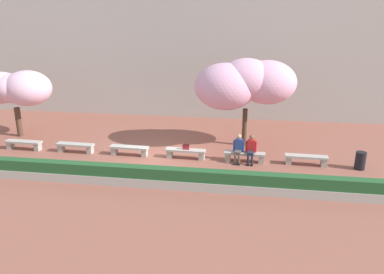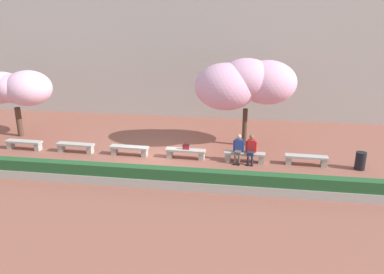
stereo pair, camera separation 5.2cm
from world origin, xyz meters
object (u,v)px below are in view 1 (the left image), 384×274
object	(u,v)px
stone_bench_east_end	(245,155)
person_seated_left	(238,147)
stone_bench_center	(129,149)
trash_bin	(360,161)
person_seated_right	(251,148)
handbag	(186,147)
stone_bench_west_end	(24,144)
stone_bench_near_west	(75,146)
cherry_tree_main	(245,83)
cherry_tree_secondary	(15,88)
stone_bench_near_east	(186,152)
stone_bench_far_east	(306,159)

from	to	relation	value
stone_bench_east_end	person_seated_left	world-z (taller)	person_seated_left
stone_bench_center	trash_bin	bearing A→B (deg)	-0.67
stone_bench_east_end	person_seated_right	xyz separation A→B (m)	(0.27, -0.05, 0.39)
stone_bench_center	person_seated_left	bearing A→B (deg)	-0.59
stone_bench_east_end	handbag	world-z (taller)	handbag
stone_bench_west_end	stone_bench_near_west	distance (m)	2.72
trash_bin	person_seated_right	bearing A→B (deg)	179.17
stone_bench_near_west	cherry_tree_main	size ratio (longest dim) A/B	0.38
stone_bench_west_end	stone_bench_center	world-z (taller)	same
stone_bench_near_west	person_seated_left	bearing A→B (deg)	-0.39
cherry_tree_main	cherry_tree_secondary	size ratio (longest dim) A/B	1.25
stone_bench_near_east	cherry_tree_secondary	bearing A→B (deg)	167.97
handbag	cherry_tree_main	xyz separation A→B (m)	(2.55, 2.28, 2.64)
trash_bin	stone_bench_east_end	bearing A→B (deg)	178.60
stone_bench_west_end	stone_bench_near_west	size ratio (longest dim) A/B	1.00
cherry_tree_main	stone_bench_far_east	bearing A→B (deg)	-38.46
stone_bench_near_west	person_seated_left	xyz separation A→B (m)	(7.88, -0.05, 0.39)
stone_bench_far_east	cherry_tree_main	bearing A→B (deg)	141.54
stone_bench_east_end	stone_bench_west_end	bearing A→B (deg)	180.00
person_seated_left	person_seated_right	xyz separation A→B (m)	(0.56, -0.00, 0.00)
stone_bench_near_east	handbag	size ratio (longest dim) A/B	5.51
stone_bench_east_end	person_seated_left	bearing A→B (deg)	-169.56
stone_bench_west_end	person_seated_left	world-z (taller)	person_seated_left
stone_bench_near_east	stone_bench_far_east	xyz separation A→B (m)	(5.45, 0.00, 0.00)
stone_bench_near_west	stone_bench_east_end	world-z (taller)	same
person_seated_left	stone_bench_center	bearing A→B (deg)	179.41
stone_bench_far_east	person_seated_right	bearing A→B (deg)	-178.75
stone_bench_near_west	handbag	bearing A→B (deg)	0.09
stone_bench_near_west	cherry_tree_secondary	world-z (taller)	cherry_tree_secondary
stone_bench_west_end	stone_bench_east_end	bearing A→B (deg)	-0.00
stone_bench_west_end	stone_bench_near_west	world-z (taller)	same
person_seated_right	cherry_tree_main	xyz separation A→B (m)	(-0.43, 2.34, 2.52)
stone_bench_near_west	stone_bench_far_east	distance (m)	10.89
cherry_tree_secondary	stone_bench_center	bearing A→B (deg)	-16.57
stone_bench_east_end	handbag	bearing A→B (deg)	179.83
stone_bench_east_end	stone_bench_far_east	world-z (taller)	same
handbag	cherry_tree_secondary	bearing A→B (deg)	168.03
stone_bench_center	handbag	xyz separation A→B (m)	(2.74, 0.01, 0.27)
stone_bench_near_east	person_seated_right	world-z (taller)	person_seated_right
person_seated_left	trash_bin	xyz separation A→B (m)	(5.25, -0.07, -0.31)
stone_bench_near_west	handbag	world-z (taller)	handbag
stone_bench_near_east	person_seated_left	world-z (taller)	person_seated_left
stone_bench_near_west	stone_bench_east_end	xyz separation A→B (m)	(8.17, -0.00, 0.00)
stone_bench_center	cherry_tree_secondary	bearing A→B (deg)	163.43
stone_bench_near_west	stone_bench_center	xyz separation A→B (m)	(2.72, -0.00, 0.00)
stone_bench_near_east	person_seated_right	bearing A→B (deg)	-1.02
stone_bench_west_end	person_seated_right	bearing A→B (deg)	-0.27
cherry_tree_main	cherry_tree_secondary	xyz separation A→B (m)	(-12.18, -0.24, -0.54)
person_seated_right	cherry_tree_secondary	distance (m)	12.93
person_seated_left	handbag	xyz separation A→B (m)	(-2.42, 0.06, -0.12)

